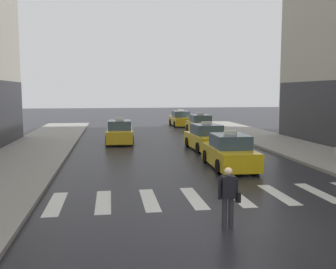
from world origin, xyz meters
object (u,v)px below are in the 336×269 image
taxi_fifth (180,119)px  taxi_second (206,138)px  taxi_fourth (200,125)px  taxi_lead (229,153)px  taxi_third (120,133)px  pedestrian_with_handbag (229,194)px

taxi_fifth → taxi_second: bearing=-95.1°
taxi_fourth → taxi_lead: bearing=-98.3°
taxi_third → taxi_fifth: size_ratio=1.01×
taxi_lead → taxi_fourth: (2.33, 15.96, 0.00)m
taxi_fifth → pedestrian_with_handbag: (-4.42, -31.12, 0.21)m
taxi_lead → taxi_second: (0.31, 5.84, 0.00)m
taxi_lead → taxi_second: bearing=86.9°
taxi_fifth → pedestrian_with_handbag: bearing=-98.1°
pedestrian_with_handbag → taxi_fifth: bearing=81.9°
taxi_lead → taxi_third: 11.23m
taxi_fifth → pedestrian_with_handbag: 31.44m
taxi_fifth → taxi_lead: bearing=-94.6°
taxi_second → taxi_third: size_ratio=1.00×
taxi_second → pedestrian_with_handbag: bearing=-101.8°
taxi_fifth → taxi_third: bearing=-117.7°
taxi_third → taxi_fourth: (7.34, 5.91, 0.00)m
taxi_fourth → pedestrian_with_handbag: bearing=-101.6°
taxi_second → taxi_fourth: bearing=78.7°
taxi_second → taxi_lead: bearing=-93.1°
pedestrian_with_handbag → taxi_fourth: bearing=78.4°
taxi_fourth → taxi_third: bearing=-141.2°
taxi_fourth → taxi_fifth: bearing=93.9°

